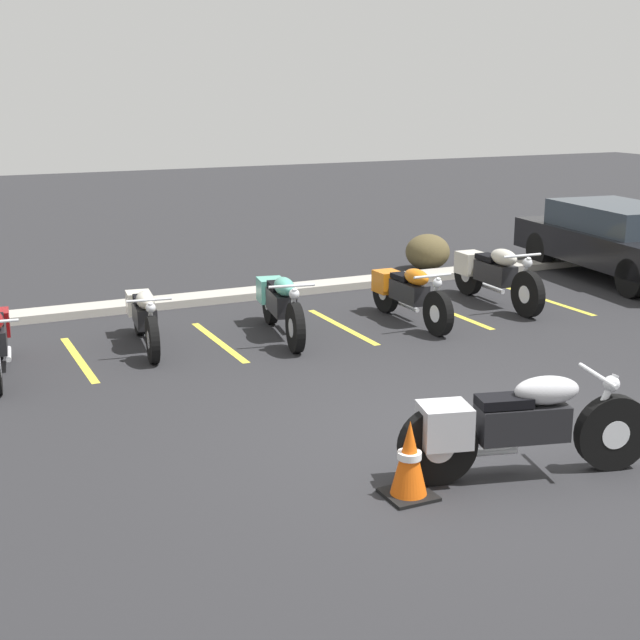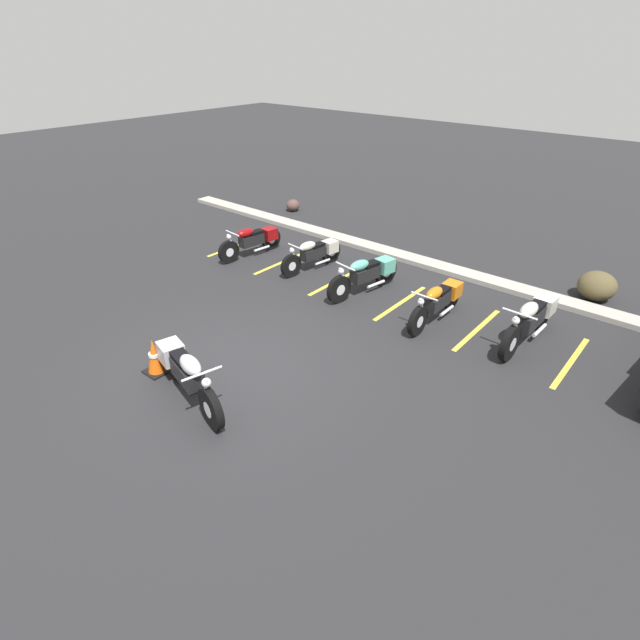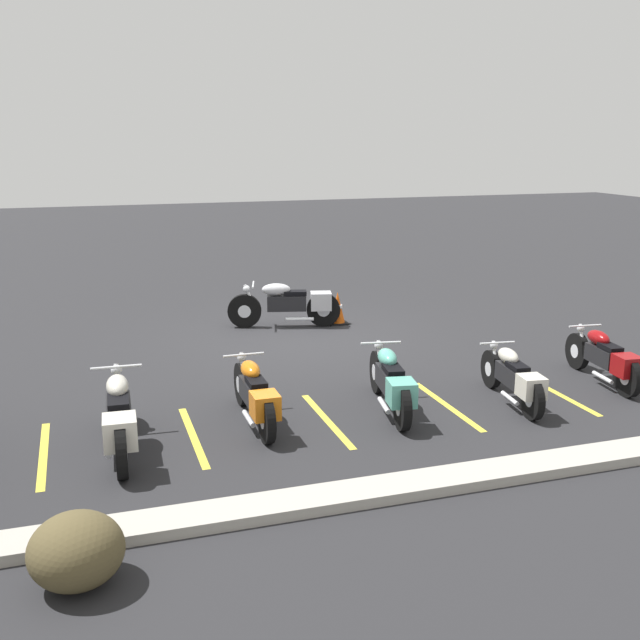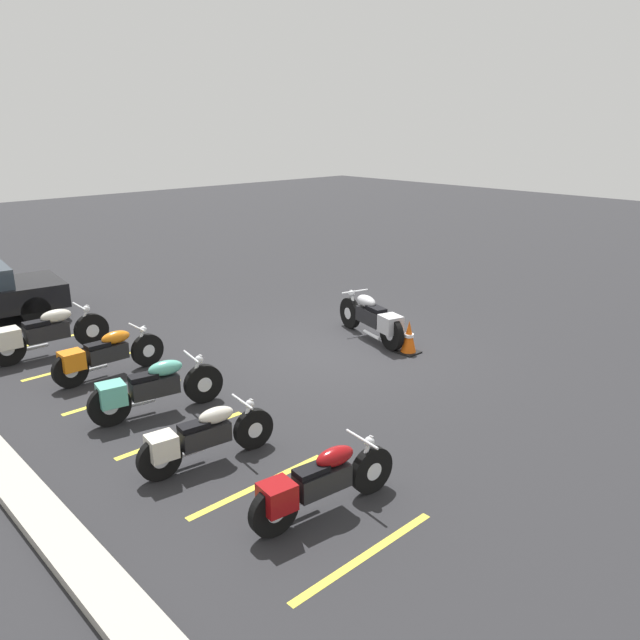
% 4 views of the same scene
% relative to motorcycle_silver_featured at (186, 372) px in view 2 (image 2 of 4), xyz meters
% --- Properties ---
extents(ground, '(60.00, 60.00, 0.00)m').
position_rel_motorcycle_silver_featured_xyz_m(ground, '(0.06, 0.90, -0.48)').
color(ground, '#262628').
extents(motorcycle_silver_featured, '(2.25, 0.89, 0.90)m').
position_rel_motorcycle_silver_featured_xyz_m(motorcycle_silver_featured, '(0.00, 0.00, 0.00)').
color(motorcycle_silver_featured, black).
rests_on(motorcycle_silver_featured, ground).
extents(parked_bike_0, '(0.60, 2.02, 0.80)m').
position_rel_motorcycle_silver_featured_xyz_m(parked_bike_0, '(-3.71, 5.00, -0.06)').
color(parked_bike_0, black).
rests_on(parked_bike_0, ground).
extents(parked_bike_1, '(0.60, 1.96, 0.77)m').
position_rel_motorcycle_silver_featured_xyz_m(parked_bike_1, '(-1.84, 5.38, -0.07)').
color(parked_bike_1, black).
rests_on(parked_bike_1, ground).
extents(parked_bike_2, '(0.73, 2.14, 0.85)m').
position_rel_motorcycle_silver_featured_xyz_m(parked_bike_2, '(-0.03, 5.12, -0.03)').
color(parked_bike_2, black).
rests_on(parked_bike_2, ground).
extents(parked_bike_3, '(0.58, 2.08, 0.82)m').
position_rel_motorcycle_silver_featured_xyz_m(parked_bike_3, '(1.90, 5.00, -0.04)').
color(parked_bike_3, black).
rests_on(parked_bike_3, ground).
extents(parked_bike_4, '(0.65, 2.31, 0.91)m').
position_rel_motorcycle_silver_featured_xyz_m(parked_bike_4, '(3.68, 5.39, 0.00)').
color(parked_bike_4, black).
rests_on(parked_bike_4, ground).
extents(concrete_curb, '(18.00, 0.50, 0.12)m').
position_rel_motorcycle_silver_featured_xyz_m(concrete_curb, '(0.06, 7.41, -0.42)').
color(concrete_curb, '#A8A399').
rests_on(concrete_curb, ground).
extents(landscape_rock_0, '(0.92, 0.90, 0.66)m').
position_rel_motorcycle_silver_featured_xyz_m(landscape_rock_0, '(4.20, 8.14, -0.15)').
color(landscape_rock_0, brown).
rests_on(landscape_rock_0, ground).
extents(landscape_rock_1, '(0.55, 0.58, 0.39)m').
position_rel_motorcycle_silver_featured_xyz_m(landscape_rock_1, '(-5.59, 8.62, -0.28)').
color(landscape_rock_1, brown).
rests_on(landscape_rock_1, ground).
extents(traffic_cone, '(0.40, 0.40, 0.66)m').
position_rel_motorcycle_silver_featured_xyz_m(traffic_cone, '(-1.01, 0.05, -0.17)').
color(traffic_cone, black).
rests_on(traffic_cone, ground).
extents(stall_line_0, '(0.10, 2.10, 0.00)m').
position_rel_motorcycle_silver_featured_xyz_m(stall_line_0, '(-4.59, 5.13, -0.48)').
color(stall_line_0, gold).
rests_on(stall_line_0, ground).
extents(stall_line_1, '(0.10, 2.10, 0.00)m').
position_rel_motorcycle_silver_featured_xyz_m(stall_line_1, '(-2.75, 5.13, -0.48)').
color(stall_line_1, gold).
rests_on(stall_line_1, ground).
extents(stall_line_2, '(0.10, 2.10, 0.00)m').
position_rel_motorcycle_silver_featured_xyz_m(stall_line_2, '(-0.91, 5.13, -0.48)').
color(stall_line_2, gold).
rests_on(stall_line_2, ground).
extents(stall_line_3, '(0.10, 2.10, 0.00)m').
position_rel_motorcycle_silver_featured_xyz_m(stall_line_3, '(0.92, 5.13, -0.48)').
color(stall_line_3, gold).
rests_on(stall_line_3, ground).
extents(stall_line_4, '(0.10, 2.10, 0.00)m').
position_rel_motorcycle_silver_featured_xyz_m(stall_line_4, '(2.76, 5.13, -0.48)').
color(stall_line_4, gold).
rests_on(stall_line_4, ground).
extents(stall_line_5, '(0.10, 2.10, 0.00)m').
position_rel_motorcycle_silver_featured_xyz_m(stall_line_5, '(4.59, 5.13, -0.48)').
color(stall_line_5, gold).
rests_on(stall_line_5, ground).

